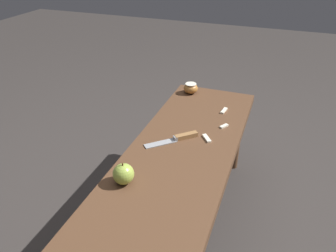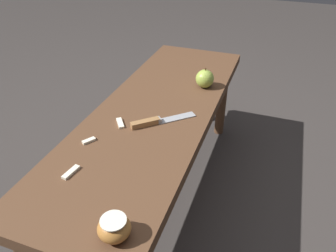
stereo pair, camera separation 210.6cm
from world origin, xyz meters
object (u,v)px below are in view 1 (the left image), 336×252
knife (179,138)px  apple_whole (123,174)px  wooden_bench (179,164)px  apple_cut (191,88)px

knife → apple_whole: 0.34m
knife → apple_whole: size_ratio=2.28×
wooden_bench → knife: size_ratio=6.70×
wooden_bench → apple_whole: apple_whole is taller
knife → apple_cut: 0.47m
apple_whole → wooden_bench: bearing=-28.1°
wooden_bench → knife: (0.09, 0.03, 0.06)m
knife → apple_cut: bearing=-121.8°
knife → apple_cut: apple_cut is taller
wooden_bench → apple_cut: bearing=12.5°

